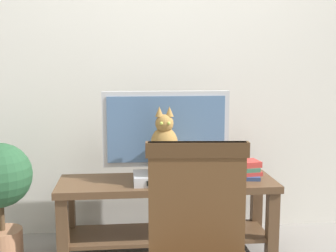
% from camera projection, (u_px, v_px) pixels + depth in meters
% --- Properties ---
extents(back_wall, '(7.00, 0.12, 2.80)m').
position_uv_depth(back_wall, '(158.00, 37.00, 3.14)').
color(back_wall, silver).
rests_on(back_wall, ground).
extents(tv_stand, '(1.39, 0.44, 0.48)m').
position_uv_depth(tv_stand, '(167.00, 202.00, 2.86)').
color(tv_stand, '#513823').
rests_on(tv_stand, ground).
extents(tv, '(0.82, 0.20, 0.57)m').
position_uv_depth(tv, '(166.00, 133.00, 2.88)').
color(tv, '#B7B7BC').
rests_on(tv, tv_stand).
extents(media_box, '(0.38, 0.24, 0.06)m').
position_uv_depth(media_box, '(164.00, 178.00, 2.78)').
color(media_box, '#BCBCC1').
rests_on(media_box, tv_stand).
extents(cat, '(0.20, 0.31, 0.43)m').
position_uv_depth(cat, '(164.00, 149.00, 2.74)').
color(cat, olive).
rests_on(cat, media_box).
extents(wooden_chair, '(0.43, 0.44, 0.92)m').
position_uv_depth(wooden_chair, '(199.00, 249.00, 1.67)').
color(wooden_chair, brown).
rests_on(wooden_chair, ground).
extents(book_stack, '(0.22, 0.21, 0.11)m').
position_uv_depth(book_stack, '(244.00, 170.00, 2.90)').
color(book_stack, '#33477A').
rests_on(book_stack, tv_stand).
extents(potted_plant, '(0.39, 0.39, 0.74)m').
position_uv_depth(potted_plant, '(0.00, 187.00, 2.70)').
color(potted_plant, '#9E6B4C').
rests_on(potted_plant, ground).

